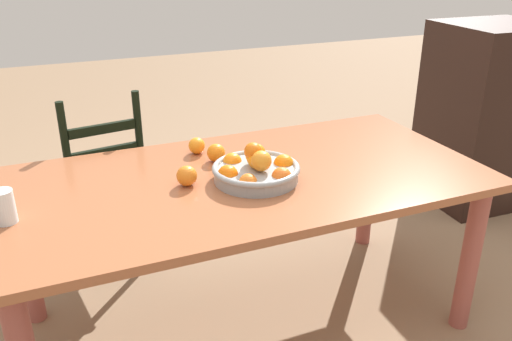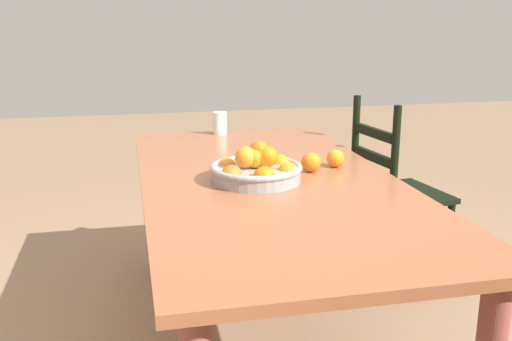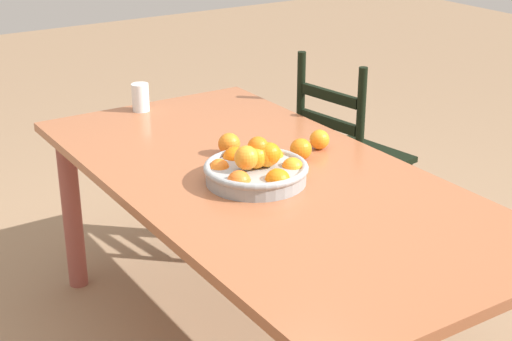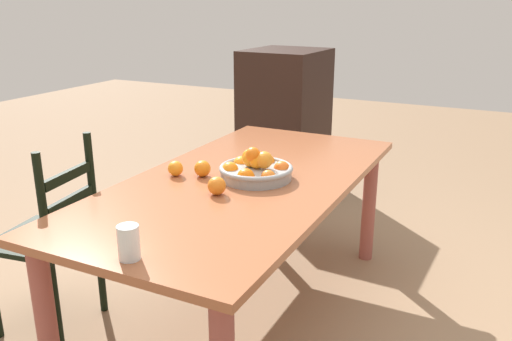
# 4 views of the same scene
# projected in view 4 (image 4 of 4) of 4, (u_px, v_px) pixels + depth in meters

# --- Properties ---
(ground_plane) EXTENTS (12.00, 12.00, 0.00)m
(ground_plane) POSITION_uv_depth(u_px,v_px,m) (244.00, 313.00, 2.69)
(ground_plane) COLOR #907154
(dining_table) EXTENTS (1.91, 0.95, 0.72)m
(dining_table) POSITION_uv_depth(u_px,v_px,m) (243.00, 198.00, 2.50)
(dining_table) COLOR #9F5A38
(dining_table) RESTS_ON ground
(chair_near_window) EXTENTS (0.46, 0.46, 0.93)m
(chair_near_window) POSITION_uv_depth(u_px,v_px,m) (50.00, 241.00, 2.47)
(chair_near_window) COLOR black
(chair_near_window) RESTS_ON ground
(cabinet) EXTENTS (0.66, 0.61, 1.13)m
(cabinet) POSITION_uv_depth(u_px,v_px,m) (285.00, 120.00, 4.35)
(cabinet) COLOR black
(cabinet) RESTS_ON ground
(fruit_bowl) EXTENTS (0.34, 0.34, 0.15)m
(fruit_bowl) POSITION_uv_depth(u_px,v_px,m) (256.00, 169.00, 2.45)
(fruit_bowl) COLOR #969A9B
(fruit_bowl) RESTS_ON dining_table
(orange_loose_0) EXTENTS (0.08, 0.08, 0.08)m
(orange_loose_0) POSITION_uv_depth(u_px,v_px,m) (216.00, 186.00, 2.26)
(orange_loose_0) COLOR orange
(orange_loose_0) RESTS_ON dining_table
(orange_loose_1) EXTENTS (0.07, 0.07, 0.07)m
(orange_loose_1) POSITION_uv_depth(u_px,v_px,m) (175.00, 168.00, 2.50)
(orange_loose_1) COLOR orange
(orange_loose_1) RESTS_ON dining_table
(orange_loose_2) EXTENTS (0.08, 0.08, 0.08)m
(orange_loose_2) POSITION_uv_depth(u_px,v_px,m) (202.00, 169.00, 2.49)
(orange_loose_2) COLOR orange
(orange_loose_2) RESTS_ON dining_table
(drinking_glass) EXTENTS (0.07, 0.07, 0.12)m
(drinking_glass) POSITION_uv_depth(u_px,v_px,m) (129.00, 242.00, 1.69)
(drinking_glass) COLOR silver
(drinking_glass) RESTS_ON dining_table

